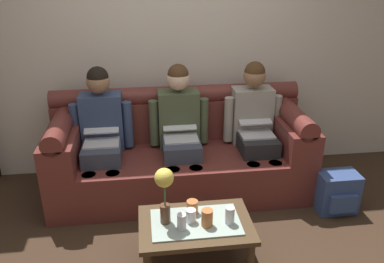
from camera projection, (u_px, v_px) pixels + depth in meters
The scene contains 13 objects.
back_wall_patterned at pixel (173, 30), 3.84m from camera, with size 6.00×0.12×2.90m, color beige.
couch at pixel (180, 154), 3.79m from camera, with size 2.39×0.88×0.96m.
person_left at pixel (102, 130), 3.58m from camera, with size 0.56×0.67×1.22m.
person_middle at pixel (180, 126), 3.67m from camera, with size 0.56×0.67×1.22m.
person_right at pixel (254, 122), 3.75m from camera, with size 0.56×0.67×1.22m.
coffee_table at pixel (196, 228), 2.82m from camera, with size 0.80×0.53×0.38m.
flower_vase at pixel (164, 187), 2.67m from camera, with size 0.13×0.13×0.43m.
cup_near_left at pixel (207, 218), 2.73m from camera, with size 0.08×0.08×0.13m, color #B26633.
cup_near_right at pixel (182, 222), 2.69m from camera, with size 0.06×0.06×0.12m, color silver.
cup_far_center at pixel (191, 216), 2.78m from camera, with size 0.07×0.07×0.10m, color silver.
cup_far_left at pixel (192, 207), 2.87m from camera, with size 0.08×0.08×0.10m, color #B26633.
cup_far_right at pixel (230, 215), 2.75m from camera, with size 0.07×0.07×0.13m, color silver.
backpack_right at pixel (337, 192), 3.50m from camera, with size 0.35×0.28×0.37m.
Camera 1 is at (-0.32, -2.20, 2.08)m, focal length 36.93 mm.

